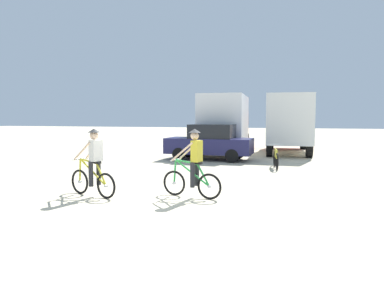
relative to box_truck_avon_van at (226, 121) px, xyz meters
The scene contains 7 objects.
ground_plane 12.46m from the box_truck_avon_van, 88.93° to the right, with size 120.00×120.00×0.00m, color beige.
box_truck_avon_van is the anchor object (origin of this frame).
box_truck_white_box 3.66m from the box_truck_avon_van, ahead, with size 2.58×6.82×3.35m.
sedan_parked 4.15m from the box_truck_avon_van, 91.34° to the right, with size 4.26×1.92×1.76m.
cyclist_orange_shirt 12.94m from the box_truck_avon_van, 95.94° to the right, with size 1.65×0.72×1.82m.
cyclist_cowboy_hat 12.37m from the box_truck_avon_van, 84.11° to the right, with size 1.70×0.58×1.82m.
bicycle_spare 7.07m from the box_truck_avon_van, 62.80° to the right, with size 0.50×1.72×0.97m.
Camera 1 is at (3.45, -8.93, 2.13)m, focal length 33.50 mm.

